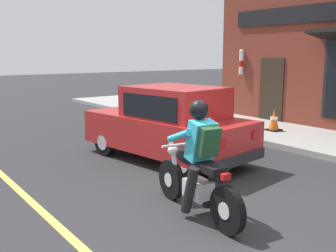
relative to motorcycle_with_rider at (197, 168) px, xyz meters
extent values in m
plane|color=#2B2B2D|center=(0.09, -0.30, -0.68)|extent=(80.00, 80.00, 0.00)
cube|color=#9E9B93|center=(5.35, 2.70, -0.61)|extent=(2.60, 22.00, 0.14)
cube|color=#D1C64C|center=(-1.71, 2.70, -0.67)|extent=(0.12, 19.80, 0.01)
cube|color=#2D2319|center=(6.63, 4.08, 0.37)|extent=(0.04, 0.90, 2.10)
cylinder|color=white|center=(6.55, 5.31, 1.22)|extent=(0.14, 0.14, 0.70)
cylinder|color=red|center=(6.55, 5.31, 1.22)|extent=(0.15, 0.15, 0.20)
sphere|color=silver|center=(6.55, 5.31, 1.62)|extent=(0.16, 0.16, 0.16)
cylinder|color=black|center=(0.09, 0.72, -0.37)|extent=(0.18, 0.63, 0.62)
cylinder|color=silver|center=(0.09, 0.72, -0.37)|extent=(0.15, 0.23, 0.22)
cylinder|color=black|center=(-0.09, -0.67, -0.37)|extent=(0.18, 0.63, 0.62)
cylinder|color=silver|center=(-0.09, -0.67, -0.37)|extent=(0.15, 0.23, 0.22)
cube|color=silver|center=(-0.01, -0.03, -0.29)|extent=(0.33, 0.43, 0.24)
ellipsoid|color=black|center=(0.03, 0.22, 0.12)|extent=(0.36, 0.55, 0.24)
cube|color=black|center=(-0.03, -0.26, 0.08)|extent=(0.33, 0.59, 0.10)
cylinder|color=silver|center=(0.08, 0.62, -0.05)|extent=(0.11, 0.33, 0.68)
cylinder|color=silver|center=(0.06, 0.50, 0.23)|extent=(0.56, 0.11, 0.04)
sphere|color=silver|center=(0.08, 0.67, 0.11)|extent=(0.16, 0.16, 0.16)
cylinder|color=silver|center=(0.10, -0.45, -0.39)|extent=(0.15, 0.56, 0.08)
cube|color=red|center=(-0.08, -0.62, 0.05)|extent=(0.13, 0.07, 0.08)
cylinder|color=black|center=(-0.19, -0.07, -0.25)|extent=(0.18, 0.36, 0.71)
cylinder|color=black|center=(0.16, -0.12, -0.25)|extent=(0.18, 0.36, 0.71)
cube|color=#33B2D1|center=(-0.01, -0.08, 0.40)|extent=(0.38, 0.37, 0.57)
cylinder|color=#33B2D1|center=(-0.18, 0.19, 0.44)|extent=(0.16, 0.53, 0.26)
cylinder|color=#33B2D1|center=(0.22, 0.14, 0.44)|extent=(0.16, 0.53, 0.26)
sphere|color=black|center=(0.00, -0.02, 0.81)|extent=(0.26, 0.26, 0.26)
cube|color=#1E4728|center=(-0.03, -0.24, 0.42)|extent=(0.31, 0.27, 0.42)
cylinder|color=black|center=(0.54, 3.71, -0.38)|extent=(0.26, 0.62, 0.60)
cylinder|color=silver|center=(0.54, 3.71, -0.38)|extent=(0.24, 0.35, 0.33)
cylinder|color=black|center=(1.96, 3.91, -0.38)|extent=(0.26, 0.62, 0.60)
cylinder|color=silver|center=(1.96, 3.91, -0.38)|extent=(0.24, 0.35, 0.33)
cylinder|color=black|center=(0.87, 1.34, -0.38)|extent=(0.26, 0.62, 0.60)
cylinder|color=silver|center=(0.87, 1.34, -0.38)|extent=(0.24, 0.35, 0.33)
cylinder|color=black|center=(2.29, 1.54, -0.38)|extent=(0.26, 0.62, 0.60)
cylinder|color=silver|center=(2.29, 1.54, -0.38)|extent=(0.24, 0.35, 0.33)
cube|color=red|center=(1.42, 2.62, -0.08)|extent=(2.13, 3.89, 0.70)
cube|color=red|center=(1.45, 2.38, 0.56)|extent=(1.69, 2.08, 0.66)
cube|color=black|center=(1.33, 3.24, 0.51)|extent=(1.36, 0.53, 0.51)
cube|color=black|center=(0.73, 2.28, 0.54)|extent=(0.24, 1.51, 0.46)
cube|color=black|center=(2.17, 2.48, 0.54)|extent=(0.24, 1.51, 0.46)
cube|color=silver|center=(0.66, 4.40, 0.04)|extent=(0.24, 0.07, 0.14)
cube|color=red|center=(1.17, 0.71, 0.06)|extent=(0.20, 0.07, 0.16)
cube|color=silver|center=(1.66, 4.54, 0.04)|extent=(0.24, 0.07, 0.14)
cube|color=red|center=(2.17, 0.85, 0.06)|extent=(0.20, 0.07, 0.16)
cube|color=#28282B|center=(1.16, 4.44, -0.33)|extent=(1.61, 0.34, 0.20)
cube|color=#28282B|center=(1.67, 0.81, -0.33)|extent=(1.61, 0.34, 0.20)
cube|color=black|center=(5.27, 2.86, -0.52)|extent=(0.36, 0.36, 0.04)
cone|color=orange|center=(5.27, 2.86, -0.22)|extent=(0.28, 0.28, 0.56)
cylinder|color=white|center=(5.27, 2.86, -0.20)|extent=(0.20, 0.20, 0.08)
camera|label=1|loc=(-3.44, -3.92, 1.54)|focal=42.00mm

